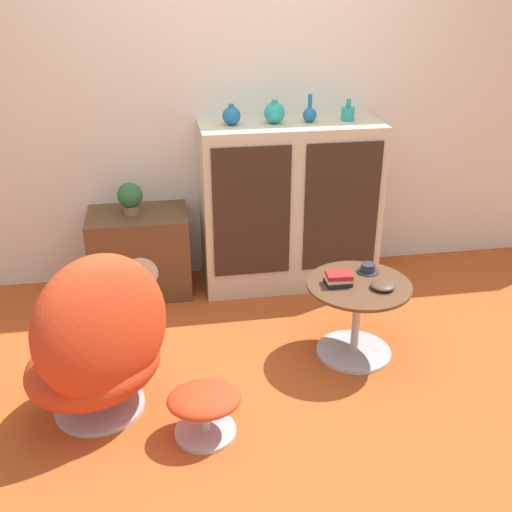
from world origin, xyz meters
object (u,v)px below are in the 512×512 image
at_px(egg_chair, 98,347).
at_px(potted_plant, 130,197).
at_px(coffee_table, 357,312).
at_px(vase_inner_left, 275,113).
at_px(sideboard, 289,206).
at_px(bowl, 383,285).
at_px(vase_leftmost, 231,116).
at_px(ottoman, 204,405).
at_px(teacup, 368,269).
at_px(book_stack, 339,279).
at_px(vase_inner_right, 310,114).
at_px(vase_rightmost, 348,113).
at_px(tv_console, 140,253).

bearing_deg(egg_chair, potted_plant, 83.51).
relative_size(coffee_table, vase_inner_left, 3.86).
distance_m(sideboard, bowl, 1.08).
bearing_deg(bowl, vase_leftmost, 122.69).
relative_size(sideboard, vase_leftmost, 9.02).
bearing_deg(ottoman, coffee_table, 30.02).
height_order(teacup, bowl, teacup).
bearing_deg(egg_chair, vase_inner_left, 49.43).
relative_size(egg_chair, ottoman, 2.63).
bearing_deg(coffee_table, vase_inner_left, 106.65).
bearing_deg(vase_leftmost, book_stack, -64.98).
distance_m(coffee_table, vase_inner_right, 1.32).
distance_m(ottoman, vase_rightmost, 2.11).
xyz_separation_m(ottoman, vase_rightmost, (1.10, 1.49, 1.00)).
xyz_separation_m(vase_inner_left, bowl, (0.40, -1.04, -0.72)).
bearing_deg(vase_leftmost, egg_chair, -122.64).
bearing_deg(tv_console, vase_inner_left, -0.72).
bearing_deg(vase_inner_right, potted_plant, 179.41).
bearing_deg(vase_leftmost, coffee_table, -59.80).
relative_size(vase_rightmost, potted_plant, 0.66).
relative_size(vase_inner_left, vase_rightmost, 1.08).
xyz_separation_m(sideboard, bowl, (0.29, -1.04, -0.09)).
distance_m(coffee_table, bowl, 0.24).
height_order(tv_console, vase_rightmost, vase_rightmost).
xyz_separation_m(tv_console, ottoman, (0.29, -1.50, -0.11)).
bearing_deg(coffee_table, vase_inner_right, 93.62).
bearing_deg(bowl, potted_plant, 141.72).
distance_m(sideboard, vase_rightmost, 0.71).
relative_size(egg_chair, coffee_table, 1.59).
height_order(coffee_table, teacup, teacup).
bearing_deg(coffee_table, ottoman, -149.98).
bearing_deg(tv_console, sideboard, -0.86).
bearing_deg(sideboard, bowl, -74.54).
bearing_deg(book_stack, sideboard, 93.93).
distance_m(coffee_table, teacup, 0.25).
height_order(teacup, book_stack, book_stack).
distance_m(ottoman, coffee_table, 1.05).
bearing_deg(sideboard, vase_inner_right, 1.84).
bearing_deg(vase_leftmost, potted_plant, 178.96).
bearing_deg(teacup, ottoman, -146.89).
xyz_separation_m(tv_console, potted_plant, (-0.03, 0.00, 0.40)).
relative_size(ottoman, potted_plant, 1.65).
relative_size(vase_leftmost, potted_plant, 0.62).
xyz_separation_m(coffee_table, potted_plant, (-1.23, 0.98, 0.41)).
relative_size(ottoman, book_stack, 2.33).
xyz_separation_m(egg_chair, coffee_table, (1.38, 0.30, -0.12)).
bearing_deg(coffee_table, tv_console, 140.74).
height_order(sideboard, vase_inner_left, vase_inner_left).
xyz_separation_m(potted_plant, teacup, (1.32, -0.85, -0.21)).
bearing_deg(vase_rightmost, egg_chair, -141.02).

